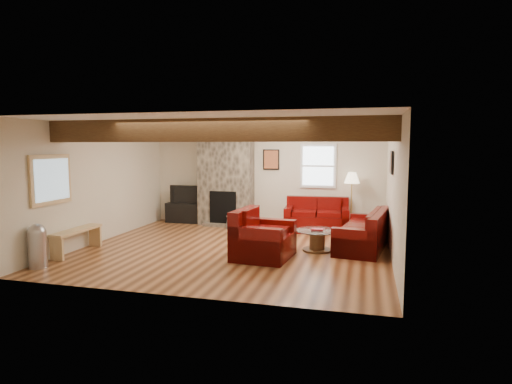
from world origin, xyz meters
TOP-DOWN VIEW (x-y plane):
  - room at (0.00, 0.00)m, footprint 8.00×8.00m
  - oak_beam at (0.00, -1.25)m, footprint 6.00×0.36m
  - chimney_breast at (-1.00, 2.49)m, footprint 1.40×0.67m
  - back_window at (1.35, 2.71)m, footprint 0.90×0.08m
  - hatch_window at (-2.96, -1.50)m, footprint 0.08×1.00m
  - ceiling_dome at (0.90, 0.90)m, footprint 0.40×0.40m
  - artwork_back at (0.15, 2.71)m, footprint 0.42×0.06m
  - artwork_right at (2.96, 0.30)m, footprint 0.06×0.55m
  - sofa_three at (2.48, 0.73)m, footprint 1.11×2.07m
  - loveseat at (1.39, 2.23)m, footprint 1.57×0.98m
  - armchair_red at (0.73, -0.49)m, footprint 1.07×1.19m
  - coffee_table at (1.62, 0.28)m, footprint 0.85×0.85m
  - tv_cabinet at (-2.14, 2.53)m, footprint 1.05×0.42m
  - television at (-2.14, 2.53)m, footprint 0.83×0.11m
  - floor_lamp at (2.19, 2.42)m, footprint 0.36×0.36m
  - pine_bench at (-2.83, -1.04)m, footprint 0.29×1.23m
  - pedal_bin at (-2.82, -2.07)m, footprint 0.36×0.36m
  - coal_bucket at (-0.69, 2.08)m, footprint 0.34×0.34m

SIDE VIEW (x-z plane):
  - coal_bucket at x=-0.69m, z-range 0.00..0.32m
  - coffee_table at x=1.62m, z-range -0.01..0.43m
  - pine_bench at x=-2.83m, z-range 0.00..0.46m
  - tv_cabinet at x=-2.14m, z-range 0.00..0.53m
  - pedal_bin at x=-2.82m, z-range 0.00..0.76m
  - sofa_three at x=2.48m, z-range 0.00..0.76m
  - loveseat at x=1.39m, z-range 0.00..0.80m
  - armchair_red at x=0.73m, z-range 0.00..0.89m
  - television at x=-2.14m, z-range 0.53..1.01m
  - floor_lamp at x=2.19m, z-range 0.50..1.92m
  - chimney_breast at x=-1.00m, z-range -0.03..2.47m
  - room at x=0.00m, z-range -2.75..5.25m
  - hatch_window at x=-2.96m, z-range 1.00..1.90m
  - back_window at x=1.35m, z-range 1.00..2.10m
  - artwork_back at x=0.15m, z-range 1.44..1.96m
  - artwork_right at x=2.96m, z-range 1.54..1.96m
  - oak_beam at x=0.00m, z-range 2.12..2.50m
  - ceiling_dome at x=0.90m, z-range 2.35..2.53m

